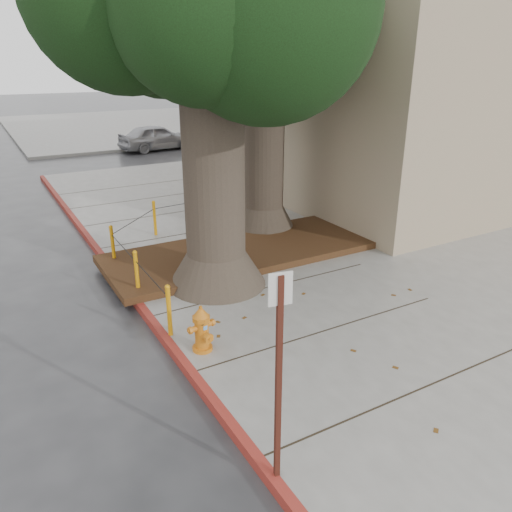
{
  "coord_description": "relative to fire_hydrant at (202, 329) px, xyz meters",
  "views": [
    {
      "loc": [
        -4.31,
        -5.98,
        4.57
      ],
      "look_at": [
        -0.01,
        1.57,
        1.1
      ],
      "focal_mm": 35.0,
      "sensor_mm": 36.0,
      "label": 1
    }
  ],
  "objects": [
    {
      "name": "ground",
      "position": [
        1.62,
        -0.49,
        -0.54
      ],
      "size": [
        140.0,
        140.0,
        0.0
      ],
      "primitive_type": "plane",
      "color": "#28282B",
      "rests_on": "ground"
    },
    {
      "name": "sidewalk_main",
      "position": [
        7.62,
        2.01,
        -0.46
      ],
      "size": [
        16.0,
        26.0,
        0.15
      ],
      "primitive_type": "cube",
      "color": "slate",
      "rests_on": "ground"
    },
    {
      "name": "sidewalk_far",
      "position": [
        7.62,
        29.51,
        -0.46
      ],
      "size": [
        16.0,
        20.0,
        0.15
      ],
      "primitive_type": "cube",
      "color": "slate",
      "rests_on": "ground"
    },
    {
      "name": "curb_red",
      "position": [
        -0.38,
        2.01,
        -0.46
      ],
      "size": [
        0.14,
        26.0,
        0.16
      ],
      "primitive_type": "cube",
      "color": "maroon",
      "rests_on": "ground"
    },
    {
      "name": "planter_bed",
      "position": [
        2.52,
        3.41,
        -0.31
      ],
      "size": [
        6.4,
        2.6,
        0.16
      ],
      "primitive_type": "cube",
      "color": "black",
      "rests_on": "sidewalk_main"
    },
    {
      "name": "building_corner",
      "position": [
        11.62,
        8.01,
        4.46
      ],
      "size": [
        12.0,
        13.0,
        10.0
      ],
      "primitive_type": "cube",
      "color": "gray",
      "rests_on": "ground"
    },
    {
      "name": "building_side_white",
      "position": [
        17.62,
        25.51,
        3.96
      ],
      "size": [
        10.0,
        10.0,
        9.0
      ],
      "primitive_type": "cube",
      "color": "silver",
      "rests_on": "ground"
    },
    {
      "name": "building_side_grey",
      "position": [
        23.62,
        31.51,
        5.46
      ],
      "size": [
        12.0,
        14.0,
        12.0
      ],
      "primitive_type": "cube",
      "color": "slate",
      "rests_on": "ground"
    },
    {
      "name": "tree_near",
      "position": [
        1.64,
        2.32,
        4.85
      ],
      "size": [
        4.5,
        3.8,
        7.68
      ],
      "color": "#4C3F33",
      "rests_on": "sidewalk_main"
    },
    {
      "name": "tree_far",
      "position": [
        4.25,
        4.83,
        4.48
      ],
      "size": [
        4.5,
        3.8,
        7.17
      ],
      "color": "#4C3F33",
      "rests_on": "sidewalk_main"
    },
    {
      "name": "bollard_ring",
      "position": [
        0.75,
        3.88,
        0.13
      ],
      "size": [
        3.79,
        5.39,
        0.95
      ],
      "color": "orange",
      "rests_on": "sidewalk_main"
    },
    {
      "name": "fire_hydrant",
      "position": [
        0.0,
        0.0,
        0.0
      ],
      "size": [
        0.42,
        0.39,
        0.79
      ],
      "rotation": [
        0.0,
        0.0,
        0.15
      ],
      "color": "orange",
      "rests_on": "sidewalk_main"
    },
    {
      "name": "signpost",
      "position": [
        -0.33,
        -2.81,
        1.04
      ],
      "size": [
        0.25,
        0.07,
        2.51
      ],
      "rotation": [
        0.0,
        0.0,
        -0.21
      ],
      "color": "#471911",
      "rests_on": "sidewalk_main"
    },
    {
      "name": "car_silver",
      "position": [
        5.93,
        19.22,
        0.13
      ],
      "size": [
        4.1,
        2.08,
        1.34
      ],
      "primitive_type": "imported",
      "rotation": [
        0.0,
        0.0,
        1.7
      ],
      "color": "#A1A1A6",
      "rests_on": "ground"
    },
    {
      "name": "car_red",
      "position": [
        13.19,
        18.62,
        0.15
      ],
      "size": [
        4.18,
        1.52,
        1.37
      ],
      "primitive_type": "imported",
      "rotation": [
        0.0,
        0.0,
        1.59
      ],
      "color": "#9C240E",
      "rests_on": "ground"
    }
  ]
}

